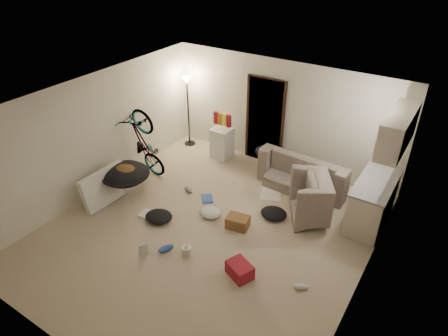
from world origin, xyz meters
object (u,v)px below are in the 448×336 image
Objects in this scene: mini_fridge at (222,143)px; tv_box at (105,187)px; floor_lamp at (188,97)px; sofa at (306,174)px; kitchen_counter at (373,201)px; juicer at (187,250)px; saucer_chair at (126,178)px; bicycle at (146,157)px; drink_case_a at (238,222)px; drink_case_b at (240,270)px; armchair at (327,203)px.

tv_box is (-0.97, -2.87, -0.02)m from mini_fridge.
floor_lamp reaches higher than sofa.
sofa is (-1.53, 0.45, -0.15)m from kitchen_counter.
juicer is (-0.85, -3.13, -0.19)m from sofa.
floor_lamp reaches higher than juicer.
mini_fridge is 2.58m from saucer_chair.
bicycle is 2.29× the size of mini_fridge.
kitchen_counter reaches higher than mini_fridge.
kitchen_counter is at bearing 27.56° from drink_case_a.
mini_fridge is 3.53m from juicer.
floor_lamp is at bearing 96.62° from saucer_chair.
saucer_chair is at bearing 177.50° from drink_case_a.
bicycle is (-3.20, -1.54, 0.17)m from sofa.
kitchen_counter is 3.63× the size of drink_case_a.
saucer_chair reaches higher than juicer.
sofa is 3.25m from juicer.
juicer is (-1.02, -0.08, -0.02)m from drink_case_b.
saucer_chair is at bearing -157.11° from kitchen_counter.
armchair is 2.31m from drink_case_b.
mini_fridge is at bearing 118.95° from drink_case_a.
tv_box is at bearing 85.59° from armchair.
bicycle is 4.19× the size of drink_case_a.
tv_box is at bearing -116.01° from saucer_chair.
sofa is 2.60× the size of mini_fridge.
floor_lamp reaches higher than drink_case_b.
tv_box reaches higher than armchair.
drink_case_b is (0.17, -3.05, -0.17)m from sofa.
bicycle is at bearing -86.71° from floor_lamp.
floor_lamp reaches higher than tv_box.
kitchen_counter is 3.60m from juicer.
armchair is 4.44m from tv_box.
saucer_chair is (-4.53, -1.91, -0.02)m from kitchen_counter.
kitchen_counter is at bearing 166.45° from sofa.
floor_lamp is at bearing 45.55° from armchair.
sofa is 1.83× the size of tv_box.
bicycle is at bearing -167.01° from kitchen_counter.
saucer_chair reaches higher than drink_case_b.
armchair is at bearing 97.74° from drink_case_b.
drink_case_a is at bearing 146.23° from drink_case_b.
juicer is (-0.36, -1.11, -0.02)m from drink_case_a.
tv_box is at bearing 171.15° from juicer.
drink_case_b is (3.37, -1.51, -0.33)m from bicycle.
drink_case_b is at bearing 4.64° from juicer.
floor_lamp is 4.31m from juicer.
tv_box is 2.82m from drink_case_a.
juicer is at bearing -118.06° from drink_case_a.
saucer_chair is 2.43× the size of drink_case_a.
floor_lamp is 1.05× the size of bicycle.
drink_case_a is (2.51, 0.34, -0.31)m from saucer_chair.
floor_lamp is 1.80× the size of saucer_chair.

